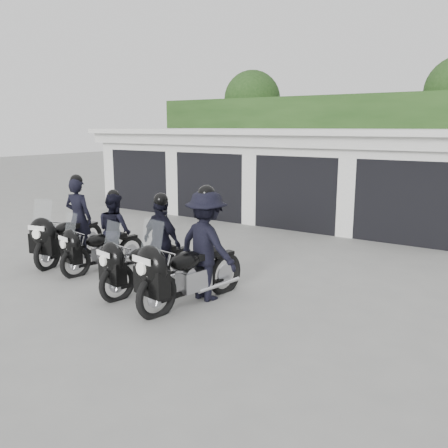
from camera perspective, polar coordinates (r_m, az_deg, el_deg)
The scene contains 7 objects.
ground at distance 9.80m, azimuth -5.52°, elevation -6.50°, with size 80.00×80.00×0.00m, color gray.
garage_block at distance 16.44m, azimuth 12.46°, elevation 5.73°, with size 16.40×6.80×2.96m.
background_vegetation at distance 20.86m, azimuth 18.56°, elevation 10.31°, with size 20.00×3.90×5.80m.
police_bike_a at distance 11.42m, azimuth -18.05°, elevation -0.25°, with size 0.99×2.30×2.02m.
police_bike_b at distance 10.49m, azimuth -13.81°, elevation -1.33°, with size 0.98×2.02×1.78m.
police_bike_c at distance 9.00m, azimuth -8.37°, elevation -2.91°, with size 1.12×2.15×1.89m.
police_bike_d at distance 8.27m, azimuth -3.03°, elevation -3.37°, with size 1.36×2.42×2.12m.
Camera 1 is at (5.92, -7.19, 3.05)m, focal length 38.00 mm.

